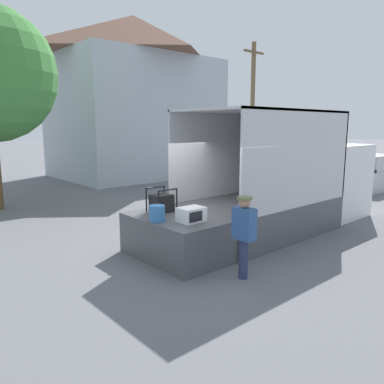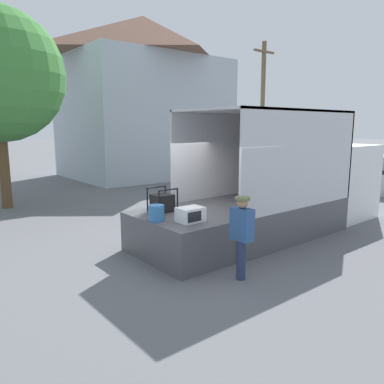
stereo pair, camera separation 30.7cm
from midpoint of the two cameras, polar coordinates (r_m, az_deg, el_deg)
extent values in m
plane|color=slate|center=(9.10, 0.37, -8.78)|extent=(160.00, 160.00, 0.00)
cube|color=white|center=(13.07, 18.83, 1.75)|extent=(2.19, 2.28, 2.35)
cube|color=#4C4C51|center=(10.51, 9.47, -3.67)|extent=(4.43, 2.48, 0.94)
cube|color=silver|center=(11.05, 4.84, 5.87)|extent=(4.43, 0.06, 2.40)
cube|color=silver|center=(9.53, 15.41, 4.88)|extent=(4.43, 0.06, 2.40)
cube|color=silver|center=(12.01, 16.37, 5.83)|extent=(0.06, 2.48, 2.40)
cube|color=silver|center=(10.22, 9.93, 11.98)|extent=(4.43, 2.48, 0.06)
cylinder|color=silver|center=(9.87, 11.29, -0.81)|extent=(0.27, 0.27, 0.34)
cube|color=olive|center=(11.63, 12.18, 0.60)|extent=(0.44, 0.32, 0.27)
cube|color=olive|center=(10.25, 14.89, -0.56)|extent=(0.44, 0.32, 0.34)
cube|color=#4C4C51|center=(8.49, -3.47, -6.85)|extent=(1.51, 2.36, 0.94)
cube|color=white|center=(7.89, -1.22, -3.46)|extent=(0.55, 0.40, 0.31)
cube|color=black|center=(7.70, -0.54, -3.79)|extent=(0.35, 0.01, 0.21)
cube|color=black|center=(8.81, -5.66, -1.72)|extent=(0.44, 0.42, 0.41)
cylinder|color=slate|center=(8.91, -4.73, -1.44)|extent=(0.17, 0.23, 0.23)
cylinder|color=black|center=(8.45, -6.12, -1.68)|extent=(0.04, 0.04, 0.57)
cylinder|color=black|center=(8.75, -3.35, -1.23)|extent=(0.04, 0.04, 0.57)
cylinder|color=black|center=(8.85, -7.96, -1.18)|extent=(0.04, 0.04, 0.57)
cylinder|color=black|center=(9.14, -5.25, -0.78)|extent=(0.04, 0.04, 0.57)
cylinder|color=black|center=(8.55, -4.74, 0.31)|extent=(0.52, 0.04, 0.04)
cylinder|color=black|center=(8.95, -6.62, 0.71)|extent=(0.52, 0.04, 0.04)
cylinder|color=#3370B2|center=(7.98, -6.44, -3.25)|extent=(0.33, 0.33, 0.34)
cylinder|color=navy|center=(7.41, 6.64, -10.11)|extent=(0.18, 0.18, 0.78)
cube|color=#2D5189|center=(7.20, 6.75, -4.84)|extent=(0.24, 0.44, 0.62)
sphere|color=tan|center=(7.10, 6.82, -1.58)|extent=(0.22, 0.22, 0.22)
cylinder|color=#606B47|center=(7.08, 6.83, -0.94)|extent=(0.29, 0.29, 0.05)
cube|color=#B7B7BC|center=(18.80, 23.78, 1.65)|extent=(5.01, 1.94, 0.94)
cube|color=#B7B7BC|center=(19.25, 24.71, 4.19)|extent=(2.20, 1.78, 0.68)
cube|color=black|center=(17.39, 21.78, 2.94)|extent=(2.00, 1.86, 0.12)
cube|color=#A8B2BC|center=(22.90, -8.96, 11.03)|extent=(8.66, 6.73, 6.77)
pyramid|color=brown|center=(23.44, -9.28, 22.26)|extent=(9.09, 7.07, 2.37)
cylinder|color=brown|center=(24.82, 8.82, 12.48)|extent=(0.28, 0.28, 8.10)
cube|color=brown|center=(25.21, 9.04, 20.33)|extent=(1.80, 0.14, 0.12)
camera|label=1|loc=(0.15, -91.06, -0.19)|focal=35.00mm
camera|label=2|loc=(0.15, 88.94, 0.19)|focal=35.00mm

